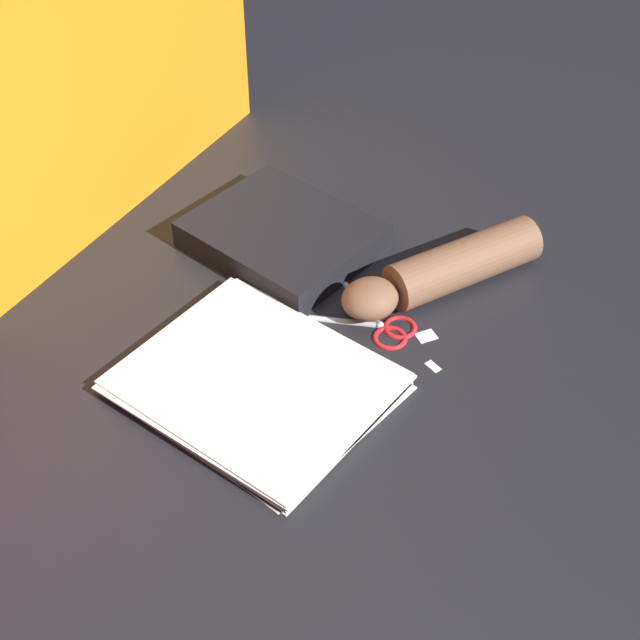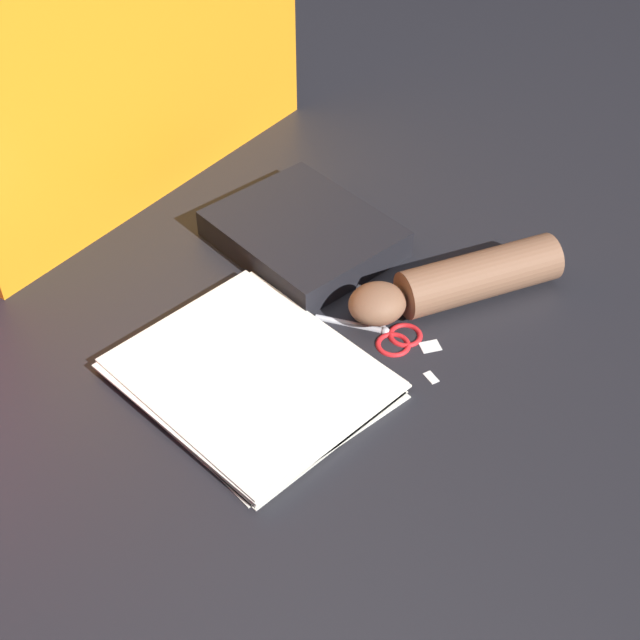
% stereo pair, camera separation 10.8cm
% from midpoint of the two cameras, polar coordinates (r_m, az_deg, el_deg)
% --- Properties ---
extents(ground_plane, '(6.00, 6.00, 0.00)m').
position_cam_midpoint_polar(ground_plane, '(1.10, -0.80, -3.47)').
color(ground_plane, black).
extents(backdrop_panel_center, '(0.63, 0.11, 0.42)m').
position_cam_midpoint_polar(backdrop_panel_center, '(1.31, -8.55, 15.84)').
color(backdrop_panel_center, orange).
rests_on(backdrop_panel_center, ground_plane).
extents(paper_stack, '(0.27, 0.31, 0.02)m').
position_cam_midpoint_polar(paper_stack, '(1.08, -1.56, -3.72)').
color(paper_stack, white).
rests_on(paper_stack, ground_plane).
extents(book_closed, '(0.21, 0.25, 0.04)m').
position_cam_midpoint_polar(book_closed, '(1.28, 1.36, 5.46)').
color(book_closed, black).
rests_on(book_closed, ground_plane).
extents(scissors, '(0.09, 0.14, 0.01)m').
position_cam_midpoint_polar(scissors, '(1.15, 6.91, -0.72)').
color(scissors, silver).
rests_on(scissors, ground_plane).
extents(hand_forearm, '(0.30, 0.18, 0.06)m').
position_cam_midpoint_polar(hand_forearm, '(1.20, 11.41, 2.33)').
color(hand_forearm, brown).
rests_on(hand_forearm, ground_plane).
extents(paper_scrap_near, '(0.03, 0.01, 0.00)m').
position_cam_midpoint_polar(paper_scrap_near, '(1.08, 6.34, -4.43)').
color(paper_scrap_near, white).
rests_on(paper_scrap_near, ground_plane).
extents(paper_scrap_mid, '(0.02, 0.02, 0.00)m').
position_cam_midpoint_polar(paper_scrap_mid, '(1.11, 9.92, -3.76)').
color(paper_scrap_mid, white).
rests_on(paper_scrap_mid, ground_plane).
extents(paper_scrap_far, '(0.03, 0.03, 0.00)m').
position_cam_midpoint_polar(paper_scrap_far, '(1.14, 9.76, -1.79)').
color(paper_scrap_far, white).
rests_on(paper_scrap_far, ground_plane).
extents(paper_scrap_side, '(0.02, 0.02, 0.00)m').
position_cam_midpoint_polar(paper_scrap_side, '(1.08, 6.95, -4.61)').
color(paper_scrap_side, white).
rests_on(paper_scrap_side, ground_plane).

